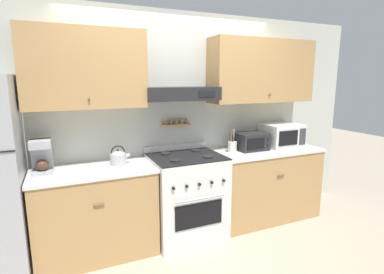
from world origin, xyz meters
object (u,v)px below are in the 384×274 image
object	(u,v)px
microwave	(281,135)
stove_range	(186,196)
tea_kettle	(118,157)
utensil_crock	(232,146)
toaster_oven	(251,141)
coffee_maker	(42,156)

from	to	relation	value
microwave	stove_range	bearing A→B (deg)	-175.55
tea_kettle	utensil_crock	distance (m)	1.37
microwave	toaster_oven	bearing A→B (deg)	-177.72
stove_range	tea_kettle	size ratio (longest dim) A/B	4.81
stove_range	microwave	xyz separation A→B (m)	(1.41, 0.11, 0.58)
stove_range	utensil_crock	xyz separation A→B (m)	(0.65, 0.09, 0.51)
stove_range	toaster_oven	distance (m)	1.07
stove_range	toaster_oven	world-z (taller)	toaster_oven
coffee_maker	toaster_oven	size ratio (longest dim) A/B	0.84
microwave	toaster_oven	distance (m)	0.49
stove_range	utensil_crock	distance (m)	0.83
coffee_maker	utensil_crock	size ratio (longest dim) A/B	1.13
tea_kettle	utensil_crock	bearing A→B (deg)	0.00
tea_kettle	coffee_maker	size ratio (longest dim) A/B	0.67
stove_range	toaster_oven	xyz separation A→B (m)	(0.92, 0.09, 0.54)
stove_range	toaster_oven	size ratio (longest dim) A/B	2.68
microwave	toaster_oven	size ratio (longest dim) A/B	1.27
utensil_crock	toaster_oven	world-z (taller)	utensil_crock
coffee_maker	microwave	size ratio (longest dim) A/B	0.66
tea_kettle	microwave	size ratio (longest dim) A/B	0.44
microwave	utensil_crock	world-z (taller)	microwave
coffee_maker	utensil_crock	xyz separation A→B (m)	(2.08, -0.03, -0.09)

